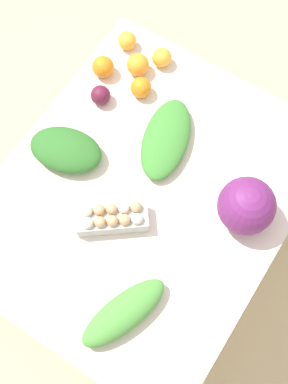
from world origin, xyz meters
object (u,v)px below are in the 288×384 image
Objects in this scene: cabbage_purple at (247,206)px; orange_4 at (141,88)px; greens_bunch_scallion at (66,150)px; orange_0 at (127,41)px; orange_3 at (162,57)px; greens_bunch_dandelion at (124,313)px; egg_carton at (112,218)px; beet_root at (101,95)px; orange_1 at (103,67)px; orange_2 at (138,65)px; greens_bunch_chard at (166,139)px.

cabbage_purple reaches higher than orange_4.
cabbage_purple is at bearing -77.77° from greens_bunch_scallion.
orange_3 is (0.01, -0.15, 0.00)m from orange_0.
orange_4 reaches higher than orange_0.
greens_bunch_dandelion is 4.03× the size of orange_4.
greens_bunch_scallion is at bearing 171.88° from orange_3.
greens_bunch_dandelion is 4.40× the size of orange_0.
egg_carton is at bearing 40.78° from greens_bunch_dandelion.
beet_root and orange_3 have the same top height.
greens_bunch_dandelion reaches higher than orange_0.
cabbage_purple is 2.59× the size of orange_3.
orange_0 is at bearing 33.01° from greens_bunch_dandelion.
egg_carton reaches higher than greens_bunch_dandelion.
orange_2 reaches higher than orange_1.
greens_bunch_scallion and orange_2 have the same top height.
egg_carton is at bearing -157.59° from orange_4.
greens_bunch_scallion is 3.51× the size of orange_3.
greens_bunch_scallion is at bearing -166.20° from orange_1.
egg_carton is 0.31m from greens_bunch_dandelion.
orange_1 is at bearing 73.16° from cabbage_purple.
orange_0 is at bearing 11.70° from beet_root.
greens_bunch_dandelion is at bearing -126.56° from greens_bunch_scallion.
orange_1 is (0.47, 0.36, -0.00)m from egg_carton.
orange_4 is (0.22, 0.54, -0.06)m from cabbage_purple.
egg_carton is at bearing -162.13° from orange_3.
greens_bunch_chard is at bearing -128.42° from orange_0.
egg_carton is at bearing -140.66° from beet_root.
greens_bunch_chard is 0.29m from beet_root.
orange_2 is at bearing 39.79° from orange_4.
egg_carton is at bearing 125.86° from cabbage_purple.
orange_2 is at bearing -13.31° from beet_root.
orange_0 is at bearing 8.95° from greens_bunch_scallion.
greens_bunch_chard is at bearing -123.98° from orange_4.
orange_4 is (0.11, -0.10, 0.00)m from beet_root.
greens_bunch_scallion reaches higher than beet_root.
egg_carton is 0.94× the size of greens_bunch_scallion.
greens_bunch_chard is 0.34m from orange_3.
orange_4 is at bearing -105.65° from egg_carton.
orange_0 is (0.25, 0.05, -0.00)m from beet_root.
egg_carton reaches higher than orange_2.
orange_2 is (0.29, 0.61, -0.05)m from cabbage_purple.
orange_4 is at bearing -12.60° from greens_bunch_scallion.
greens_bunch_chard is at bearing -93.88° from beet_root.
orange_4 is at bearing -177.47° from orange_3.
orange_4 is at bearing -44.91° from beet_root.
greens_bunch_dandelion is 1.01m from orange_0.
orange_2 is at bearing 30.45° from greens_bunch_dandelion.
orange_2 reaches higher than orange_3.
greens_bunch_dandelion is (-0.23, -0.20, -0.01)m from egg_carton.
orange_2 is (0.78, 0.46, 0.00)m from greens_bunch_dandelion.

